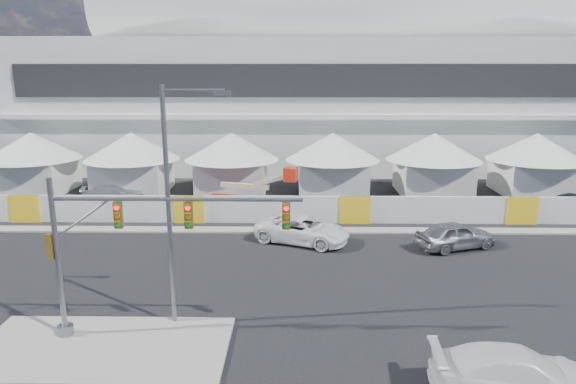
{
  "coord_description": "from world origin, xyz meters",
  "views": [
    {
      "loc": [
        1.67,
        -21.32,
        10.9
      ],
      "look_at": [
        1.22,
        10.0,
        3.38
      ],
      "focal_mm": 32.0,
      "sensor_mm": 36.0,
      "label": 1
    }
  ],
  "objects_px": {
    "pickup_near": "(518,374)",
    "boom_lift": "(239,198)",
    "pickup_curb": "(302,230)",
    "streetlight_median": "(174,191)",
    "traffic_mast": "(114,249)",
    "lot_car_b": "(574,203)",
    "sedan_silver": "(455,235)",
    "lot_car_c": "(113,194)"
  },
  "relations": [
    {
      "from": "pickup_near",
      "to": "lot_car_b",
      "type": "height_order",
      "value": "pickup_near"
    },
    {
      "from": "sedan_silver",
      "to": "boom_lift",
      "type": "height_order",
      "value": "boom_lift"
    },
    {
      "from": "pickup_curb",
      "to": "lot_car_c",
      "type": "distance_m",
      "value": 18.48
    },
    {
      "from": "pickup_curb",
      "to": "lot_car_b",
      "type": "relative_size",
      "value": 1.26
    },
    {
      "from": "pickup_curb",
      "to": "traffic_mast",
      "type": "relative_size",
      "value": 0.6
    },
    {
      "from": "lot_car_c",
      "to": "boom_lift",
      "type": "relative_size",
      "value": 0.67
    },
    {
      "from": "streetlight_median",
      "to": "sedan_silver",
      "type": "bearing_deg",
      "value": 33.64
    },
    {
      "from": "lot_car_c",
      "to": "streetlight_median",
      "type": "height_order",
      "value": "streetlight_median"
    },
    {
      "from": "pickup_curb",
      "to": "lot_car_b",
      "type": "distance_m",
      "value": 22.38
    },
    {
      "from": "pickup_curb",
      "to": "lot_car_c",
      "type": "bearing_deg",
      "value": 80.0
    },
    {
      "from": "sedan_silver",
      "to": "traffic_mast",
      "type": "relative_size",
      "value": 0.49
    },
    {
      "from": "pickup_curb",
      "to": "lot_car_b",
      "type": "xyz_separation_m",
      "value": [
        21.16,
        7.3,
        -0.02
      ]
    },
    {
      "from": "pickup_curb",
      "to": "pickup_near",
      "type": "height_order",
      "value": "pickup_near"
    },
    {
      "from": "traffic_mast",
      "to": "lot_car_c",
      "type": "bearing_deg",
      "value": 109.81
    },
    {
      "from": "lot_car_c",
      "to": "streetlight_median",
      "type": "bearing_deg",
      "value": -169.56
    },
    {
      "from": "sedan_silver",
      "to": "traffic_mast",
      "type": "bearing_deg",
      "value": 103.18
    },
    {
      "from": "lot_car_b",
      "to": "streetlight_median",
      "type": "relative_size",
      "value": 0.47
    },
    {
      "from": "pickup_near",
      "to": "boom_lift",
      "type": "height_order",
      "value": "boom_lift"
    },
    {
      "from": "pickup_curb",
      "to": "boom_lift",
      "type": "bearing_deg",
      "value": 54.98
    },
    {
      "from": "sedan_silver",
      "to": "streetlight_median",
      "type": "distance_m",
      "value": 18.71
    },
    {
      "from": "pickup_curb",
      "to": "streetlight_median",
      "type": "height_order",
      "value": "streetlight_median"
    },
    {
      "from": "lot_car_b",
      "to": "pickup_curb",
      "type": "bearing_deg",
      "value": 80.3
    },
    {
      "from": "pickup_near",
      "to": "lot_car_b",
      "type": "distance_m",
      "value": 27.15
    },
    {
      "from": "pickup_near",
      "to": "streetlight_median",
      "type": "distance_m",
      "value": 14.46
    },
    {
      "from": "pickup_near",
      "to": "boom_lift",
      "type": "bearing_deg",
      "value": 31.0
    },
    {
      "from": "traffic_mast",
      "to": "streetlight_median",
      "type": "xyz_separation_m",
      "value": [
        2.23,
        1.28,
        2.05
      ]
    },
    {
      "from": "traffic_mast",
      "to": "lot_car_b",
      "type": "bearing_deg",
      "value": 34.1
    },
    {
      "from": "pickup_near",
      "to": "streetlight_median",
      "type": "relative_size",
      "value": 0.57
    },
    {
      "from": "lot_car_b",
      "to": "lot_car_c",
      "type": "distance_m",
      "value": 36.89
    },
    {
      "from": "streetlight_median",
      "to": "pickup_near",
      "type": "bearing_deg",
      "value": -21.53
    },
    {
      "from": "lot_car_c",
      "to": "traffic_mast",
      "type": "distance_m",
      "value": 23.67
    },
    {
      "from": "lot_car_c",
      "to": "streetlight_median",
      "type": "distance_m",
      "value": 23.73
    },
    {
      "from": "streetlight_median",
      "to": "boom_lift",
      "type": "distance_m",
      "value": 19.2
    },
    {
      "from": "sedan_silver",
      "to": "lot_car_c",
      "type": "xyz_separation_m",
      "value": [
        -25.15,
        10.82,
        -0.13
      ]
    },
    {
      "from": "lot_car_b",
      "to": "boom_lift",
      "type": "height_order",
      "value": "boom_lift"
    },
    {
      "from": "lot_car_c",
      "to": "streetlight_median",
      "type": "xyz_separation_m",
      "value": [
        10.17,
        -20.78,
        5.25
      ]
    },
    {
      "from": "lot_car_b",
      "to": "traffic_mast",
      "type": "bearing_deg",
      "value": 95.37
    },
    {
      "from": "lot_car_b",
      "to": "boom_lift",
      "type": "bearing_deg",
      "value": 60.67
    },
    {
      "from": "sedan_silver",
      "to": "streetlight_median",
      "type": "height_order",
      "value": "streetlight_median"
    },
    {
      "from": "pickup_near",
      "to": "streetlight_median",
      "type": "xyz_separation_m",
      "value": [
        -12.58,
        4.96,
        5.14
      ]
    },
    {
      "from": "pickup_near",
      "to": "traffic_mast",
      "type": "distance_m",
      "value": 15.56
    },
    {
      "from": "sedan_silver",
      "to": "lot_car_c",
      "type": "distance_m",
      "value": 27.38
    }
  ]
}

